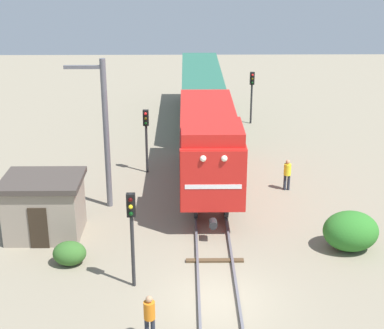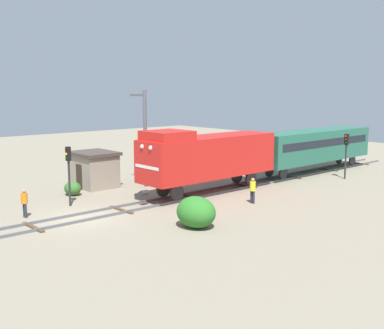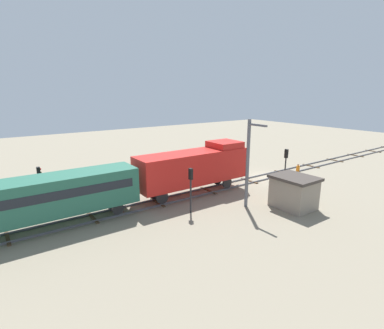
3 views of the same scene
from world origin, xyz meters
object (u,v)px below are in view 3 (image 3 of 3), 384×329
passenger_car_leading (37,197)px  worker_by_signal (170,175)px  locomotive (195,166)px  traffic_signal_mid (191,182)px  worker_near_track (298,170)px  catenary_mast (248,161)px  relay_hut (294,192)px  traffic_signal_near (286,160)px  traffic_signal_far (40,181)px

passenger_car_leading → worker_by_signal: passenger_car_leading is taller
locomotive → traffic_signal_mid: 4.42m
worker_near_track → catenary_mast: bearing=84.2°
traffic_signal_mid → worker_by_signal: 8.22m
catenary_mast → relay_hut: 4.66m
passenger_car_leading → catenary_mast: (-5.07, -15.12, 1.43)m
traffic_signal_near → catenary_mast: bearing=104.1°
relay_hut → traffic_signal_mid: bearing=61.8°
traffic_signal_far → relay_hut: traffic_signal_far is taller
traffic_signal_near → traffic_signal_far: size_ratio=1.02×
locomotive → worker_by_signal: (4.20, 0.14, -1.78)m
locomotive → traffic_signal_near: (-3.20, -9.19, -0.08)m
passenger_car_leading → traffic_signal_mid: passenger_car_leading is taller
traffic_signal_near → worker_by_signal: size_ratio=2.27×
traffic_signal_far → worker_by_signal: (0.60, -12.43, -1.65)m
locomotive → worker_near_track: bearing=-100.9°
passenger_car_leading → traffic_signal_far: passenger_car_leading is taller
worker_by_signal → catenary_mast: catenary_mast is taller
worker_near_track → relay_hut: 9.23m
traffic_signal_mid → worker_near_track: size_ratio=2.18×
traffic_signal_near → traffic_signal_mid: 12.02m
traffic_signal_near → worker_by_signal: 12.03m
traffic_signal_mid → locomotive: bearing=-39.7°
traffic_signal_near → catenary_mast: size_ratio=0.52×
worker_near_track → passenger_car_leading: bearing=64.9°
passenger_car_leading → catenary_mast: bearing=-108.5°
traffic_signal_near → relay_hut: bearing=134.6°
passenger_car_leading → worker_by_signal: (4.20, -13.19, -1.53)m
passenger_car_leading → traffic_signal_mid: bearing=-107.9°
traffic_signal_mid → worker_by_signal: bearing=-19.4°
traffic_signal_far → worker_near_track: bearing=-103.5°
worker_near_track → relay_hut: size_ratio=0.49×
passenger_car_leading → worker_by_signal: 13.93m
worker_by_signal → worker_near_track: bearing=-129.2°
worker_near_track → traffic_signal_far: bearing=56.8°
traffic_signal_far → relay_hut: bearing=-122.5°
locomotive → traffic_signal_mid: (-3.40, 2.83, -0.18)m
locomotive → passenger_car_leading: locomotive is taller
locomotive → traffic_signal_mid: locomotive is taller
passenger_car_leading → traffic_signal_mid: (-3.40, -10.51, 0.06)m
worker_by_signal → relay_hut: (-11.70, -4.97, 0.40)m
traffic_signal_mid → catenary_mast: (-1.67, -4.61, 1.36)m
catenary_mast → traffic_signal_mid: bearing=70.1°
traffic_signal_mid → worker_by_signal: size_ratio=2.18×
worker_near_track → relay_hut: (-5.10, 7.68, 0.40)m
locomotive → worker_by_signal: size_ratio=6.82×
worker_near_track → catenary_mast: catenary_mast is taller
traffic_signal_near → traffic_signal_far: traffic_signal_near is taller
traffic_signal_far → traffic_signal_mid: bearing=-125.7°
passenger_car_leading → traffic_signal_far: (3.60, -0.76, 0.12)m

